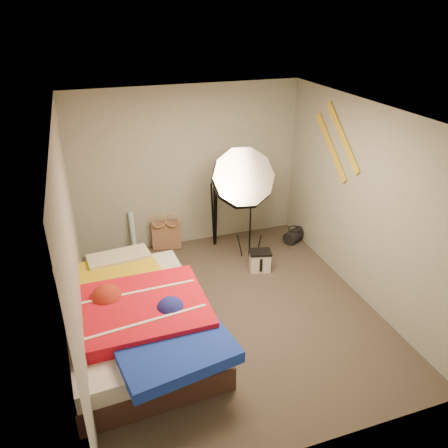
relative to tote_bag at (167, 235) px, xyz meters
name	(u,v)px	position (x,y,z in m)	size (l,w,h in m)	color
floor	(232,312)	(0.43, -1.90, -0.23)	(4.00, 4.00, 0.00)	#4A4239
ceiling	(234,114)	(0.43, -1.90, 2.27)	(4.00, 4.00, 0.00)	silver
wall_back	(189,168)	(0.43, 0.10, 1.02)	(3.50, 3.50, 0.00)	#9EA291
wall_front	(321,337)	(0.43, -3.90, 1.02)	(3.50, 3.50, 0.00)	#9EA291
wall_left	(72,249)	(-1.32, -1.90, 1.02)	(4.00, 4.00, 0.00)	#9EA291
wall_right	(364,204)	(2.18, -1.90, 1.02)	(4.00, 4.00, 0.00)	#9EA291
tote_bag	(167,235)	(0.00, 0.00, 0.00)	(0.45, 0.14, 0.45)	#9E6E50
wrapping_roll	(133,233)	(-0.52, 0.00, 0.11)	(0.08, 0.08, 0.67)	#67B9D9
camera_case	(260,261)	(1.15, -1.10, -0.08)	(0.29, 0.21, 0.29)	silver
duffel_bag	(294,236)	(2.02, -0.48, -0.12)	(0.21, 0.21, 0.35)	black
wall_stripe_upper	(343,137)	(2.16, -1.30, 1.72)	(0.02, 1.10, 0.10)	gold
wall_stripe_lower	(331,147)	(2.16, -1.05, 1.52)	(0.02, 1.10, 0.10)	gold
bed	(136,319)	(-0.77, -2.05, 0.10)	(1.74, 2.46, 0.64)	#442822
photo_umbrella	(242,179)	(0.97, -0.79, 1.11)	(1.15, 0.90, 1.86)	black
camera_tripod	(215,207)	(0.76, -0.15, 0.44)	(0.08, 0.08, 1.15)	black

